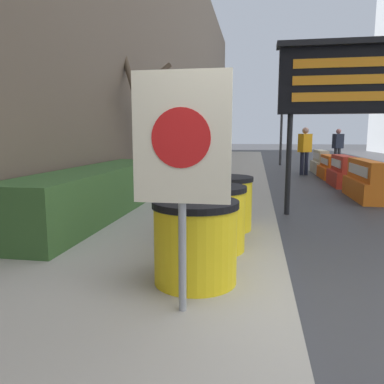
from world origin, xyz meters
TOP-DOWN VIEW (x-y plane):
  - ground_plane at (0.00, 0.00)m, footprint 120.00×120.00m
  - sidewalk_left at (-1.79, 0.00)m, footprint 3.57×56.00m
  - building_left_facade at (-3.77, 9.80)m, footprint 0.40×50.40m
  - hedge_strip at (-2.97, 3.16)m, footprint 0.90×4.70m
  - bare_tree at (-3.00, 6.57)m, footprint 2.02×2.18m
  - barrel_drum_foreground at (-0.88, 0.54)m, footprint 0.79×0.79m
  - barrel_drum_middle at (-0.84, 1.55)m, footprint 0.79×0.79m
  - barrel_drum_back at (-0.77, 2.56)m, footprint 0.79×0.79m
  - warning_sign at (-0.89, -0.06)m, footprint 0.72×0.08m
  - message_board at (1.17, 4.47)m, footprint 2.43×0.36m
  - jersey_barrier_orange_near at (2.17, 6.55)m, footprint 0.54×2.03m
  - jersey_barrier_red_striped at (2.17, 8.87)m, footprint 0.62×1.60m
  - jersey_barrier_orange_far at (2.17, 10.87)m, footprint 0.60×1.66m
  - jersey_barrier_cream at (2.17, 12.77)m, footprint 0.56×1.73m
  - traffic_cone_near at (3.07, 13.92)m, footprint 0.38×0.38m
  - traffic_light_near_curb at (0.84, 16.33)m, footprint 0.28×0.45m
  - pedestrian_worker at (1.44, 11.88)m, footprint 0.54×0.52m
  - pedestrian_passerby at (3.48, 16.18)m, footprint 0.55×0.48m

SIDE VIEW (x-z plane):
  - ground_plane at x=0.00m, z-range 0.00..0.00m
  - sidewalk_left at x=-1.79m, z-range 0.00..0.15m
  - traffic_cone_near at x=3.07m, z-range -0.01..0.68m
  - jersey_barrier_orange_far at x=2.17m, z-range -0.05..0.75m
  - jersey_barrier_red_striped at x=2.17m, z-range -0.05..0.85m
  - jersey_barrier_cream at x=2.17m, z-range -0.05..0.85m
  - jersey_barrier_orange_near at x=2.17m, z-range -0.05..0.87m
  - barrel_drum_foreground at x=-0.88m, z-range 0.15..0.92m
  - barrel_drum_middle at x=-0.84m, z-range 0.15..0.92m
  - barrel_drum_back at x=-0.77m, z-range 0.15..0.92m
  - hedge_strip at x=-2.97m, z-range 0.15..0.95m
  - pedestrian_worker at x=1.44m, z-range 0.16..1.94m
  - pedestrian_passerby at x=3.48m, z-range 0.16..1.95m
  - warning_sign at x=-0.89m, z-range 0.48..2.29m
  - bare_tree at x=-3.00m, z-range 0.04..3.53m
  - message_board at x=1.17m, z-range 0.88..4.01m
  - traffic_light_near_curb at x=0.84m, z-range 0.81..4.38m
  - building_left_facade at x=-3.77m, z-range 0.00..10.29m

